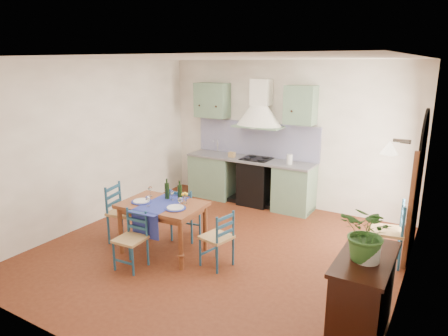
{
  "coord_description": "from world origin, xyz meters",
  "views": [
    {
      "loc": [
        2.86,
        -4.68,
        2.74
      ],
      "look_at": [
        -0.08,
        0.3,
        1.22
      ],
      "focal_mm": 32.0,
      "sensor_mm": 36.0,
      "label": 1
    }
  ],
  "objects": [
    {
      "name": "chair_spare",
      "position": [
        2.23,
        0.9,
        0.47
      ],
      "size": [
        0.49,
        0.49,
        0.91
      ],
      "color": "navy",
      "rests_on": "ground"
    },
    {
      "name": "back_wall",
      "position": [
        -0.47,
        2.29,
        1.05
      ],
      "size": [
        5.0,
        0.96,
        2.8
      ],
      "color": "white",
      "rests_on": "ground"
    },
    {
      "name": "floor",
      "position": [
        0.0,
        0.0,
        0.0
      ],
      "size": [
        5.0,
        5.0,
        0.0
      ],
      "primitive_type": "plane",
      "color": "#4A1D0F",
      "rests_on": "ground"
    },
    {
      "name": "sideboard",
      "position": [
        2.26,
        -0.98,
        0.51
      ],
      "size": [
        0.5,
        1.05,
        0.94
      ],
      "color": "black",
      "rests_on": "ground"
    },
    {
      "name": "chair_right",
      "position": [
        0.23,
        -0.38,
        0.42
      ],
      "size": [
        0.45,
        0.45,
        0.81
      ],
      "color": "navy",
      "rests_on": "ground"
    },
    {
      "name": "right_wall",
      "position": [
        2.5,
        0.28,
        1.34
      ],
      "size": [
        0.26,
        5.0,
        2.8
      ],
      "color": "white",
      "rests_on": "ground"
    },
    {
      "name": "chair_left",
      "position": [
        -1.49,
        -0.43,
        0.48
      ],
      "size": [
        0.51,
        0.51,
        0.92
      ],
      "color": "navy",
      "rests_on": "ground"
    },
    {
      "name": "left_wall",
      "position": [
        -2.5,
        0.0,
        1.4
      ],
      "size": [
        0.04,
        5.0,
        2.8
      ],
      "primitive_type": "cube",
      "color": "white",
      "rests_on": "ground"
    },
    {
      "name": "potted_plant",
      "position": [
        2.28,
        -1.06,
        1.21
      ],
      "size": [
        0.62,
        0.58,
        0.56
      ],
      "primitive_type": "imported",
      "rotation": [
        0.0,
        0.0,
        -0.35
      ],
      "color": "#356529",
      "rests_on": "sideboard"
    },
    {
      "name": "chair_far",
      "position": [
        -0.69,
        0.11,
        0.45
      ],
      "size": [
        0.48,
        0.48,
        0.86
      ],
      "color": "navy",
      "rests_on": "ground"
    },
    {
      "name": "chair_near",
      "position": [
        -0.78,
        -1.0,
        0.41
      ],
      "size": [
        0.4,
        0.4,
        0.8
      ],
      "color": "navy",
      "rests_on": "ground"
    },
    {
      "name": "dining_table",
      "position": [
        -0.7,
        -0.42,
        0.67
      ],
      "size": [
        1.24,
        0.94,
        1.08
      ],
      "color": "brown",
      "rests_on": "ground"
    },
    {
      "name": "ceiling",
      "position": [
        0.0,
        0.0,
        2.8
      ],
      "size": [
        5.0,
        5.0,
        0.01
      ],
      "primitive_type": "cube",
      "color": "silver",
      "rests_on": "back_wall"
    }
  ]
}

